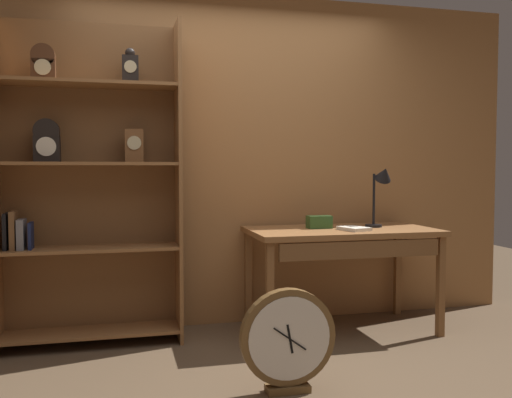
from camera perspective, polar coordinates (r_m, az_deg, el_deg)
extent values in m
plane|color=brown|center=(3.27, 2.78, -18.94)|extent=(10.00, 10.00, 0.00)
cube|color=#9E6B3D|center=(4.38, -2.45, 4.05)|extent=(4.80, 0.05, 2.60)
cube|color=brown|center=(3.97, -8.04, 1.67)|extent=(0.03, 0.33, 2.26)
cube|color=brown|center=(4.11, -16.74, 1.62)|extent=(1.24, 0.01, 2.26)
cube|color=brown|center=(4.11, -16.61, -13.09)|extent=(1.19, 0.31, 0.02)
cube|color=brown|center=(3.99, -16.74, -4.95)|extent=(1.19, 0.31, 0.02)
cube|color=brown|center=(3.95, -16.87, 3.53)|extent=(1.19, 0.31, 0.02)
cube|color=brown|center=(3.99, -17.00, 11.34)|extent=(1.19, 0.31, 0.02)
cube|color=#472816|center=(4.01, -21.16, 12.38)|extent=(0.15, 0.08, 0.14)
cylinder|color=#472816|center=(4.03, -21.19, 13.67)|extent=(0.15, 0.08, 0.15)
cylinder|color=#C6B78C|center=(3.97, -21.24, 12.63)|extent=(0.10, 0.01, 0.10)
cube|color=black|center=(4.00, -20.83, 4.88)|extent=(0.17, 0.10, 0.18)
cylinder|color=black|center=(4.00, -20.86, 6.56)|extent=(0.17, 0.10, 0.17)
cylinder|color=silver|center=(3.95, -20.92, 5.11)|extent=(0.13, 0.01, 0.13)
cube|color=black|center=(4.01, -12.90, 12.92)|extent=(0.11, 0.07, 0.19)
sphere|color=black|center=(4.03, -12.92, 14.53)|extent=(0.07, 0.07, 0.07)
cylinder|color=#C6B78C|center=(3.97, -12.89, 13.23)|extent=(0.08, 0.01, 0.08)
cube|color=brown|center=(3.97, -12.52, 5.40)|extent=(0.13, 0.09, 0.23)
cylinder|color=#C6B78C|center=(3.92, -12.50, 5.70)|extent=(0.10, 0.01, 0.10)
cube|color=black|center=(4.04, -24.44, -3.08)|extent=(0.02, 0.17, 0.25)
cube|color=brown|center=(4.03, -23.81, -2.99)|extent=(0.04, 0.16, 0.26)
cube|color=slate|center=(4.02, -23.12, -3.38)|extent=(0.04, 0.16, 0.20)
cube|color=#19234C|center=(4.01, -22.29, -3.54)|extent=(0.02, 0.14, 0.18)
cube|color=brown|center=(4.22, 8.82, -3.31)|extent=(1.40, 0.74, 0.04)
cube|color=brown|center=(3.77, 1.44, -10.05)|extent=(0.05, 0.05, 0.74)
cube|color=brown|center=(4.30, 18.57, -8.58)|extent=(0.05, 0.05, 0.74)
cube|color=brown|center=(4.38, -0.83, -8.19)|extent=(0.05, 0.05, 0.74)
cube|color=brown|center=(4.84, 14.44, -7.20)|extent=(0.05, 0.05, 0.74)
cube|color=brown|center=(3.91, 10.82, -5.17)|extent=(1.19, 0.03, 0.12)
cylinder|color=black|center=(4.37, 12.07, -2.72)|extent=(0.13, 0.13, 0.02)
cylinder|color=black|center=(4.35, 12.11, -0.01)|extent=(0.02, 0.02, 0.39)
cone|color=black|center=(4.33, 13.14, 2.56)|extent=(0.14, 0.17, 0.16)
cube|color=#2D5123|center=(4.21, 6.56, -2.38)|extent=(0.18, 0.11, 0.10)
cube|color=silver|center=(4.11, 10.11, -3.04)|extent=(0.21, 0.26, 0.02)
cube|color=brown|center=(3.21, 3.30, -18.99)|extent=(0.24, 0.11, 0.04)
cylinder|color=brown|center=(3.12, 3.32, -14.07)|extent=(0.54, 0.06, 0.54)
cylinder|color=silver|center=(3.08, 3.51, -14.25)|extent=(0.46, 0.01, 0.46)
cube|color=black|center=(3.08, 3.53, -14.27)|extent=(0.04, 0.01, 0.16)
cube|color=black|center=(3.08, 3.54, -14.28)|extent=(0.19, 0.01, 0.14)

